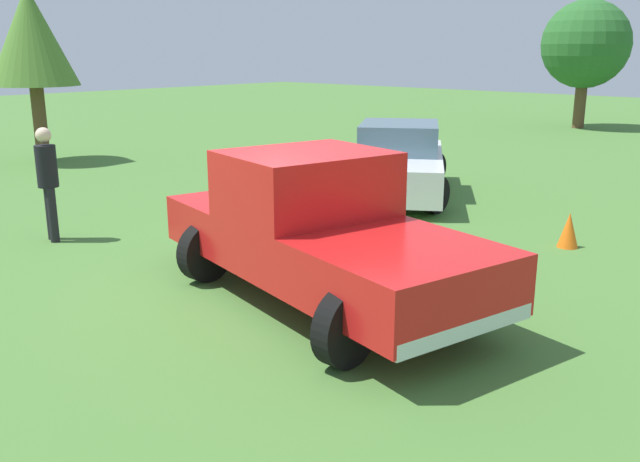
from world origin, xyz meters
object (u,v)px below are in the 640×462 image
tree_side (586,45)px  tree_back_right (31,38)px  pickup_truck (314,226)px  sedan_near (398,162)px  person_bystander (48,177)px  traffic_cone (569,230)px

tree_side → tree_back_right: bearing=157.2°
pickup_truck → tree_side: 21.43m
sedan_near → person_bystander: bearing=-50.4°
sedan_near → tree_back_right: tree_back_right is taller
person_bystander → tree_side: 21.66m
pickup_truck → traffic_cone: (4.33, -1.38, -0.66)m
tree_back_right → tree_side: size_ratio=0.95×
tree_side → traffic_cone: (-16.37, -6.47, -2.86)m
person_bystander → sedan_near: bearing=-0.8°
tree_side → sedan_near: bearing=-171.7°
pickup_truck → tree_side: size_ratio=1.06×
person_bystander → traffic_cone: size_ratio=3.30×
traffic_cone → sedan_near: bearing=71.7°
tree_back_right → traffic_cone: size_ratio=8.32×
traffic_cone → tree_back_right: bearing=96.2°
tree_back_right → person_bystander: bearing=-115.4°
pickup_truck → tree_side: bearing=116.6°
sedan_near → person_bystander: size_ratio=2.62×
pickup_truck → tree_back_right: (2.81, 12.63, 2.33)m
sedan_near → tree_side: bearing=155.0°
tree_back_right → traffic_cone: (1.52, -14.00, -2.99)m
pickup_truck → sedan_near: size_ratio=1.07×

